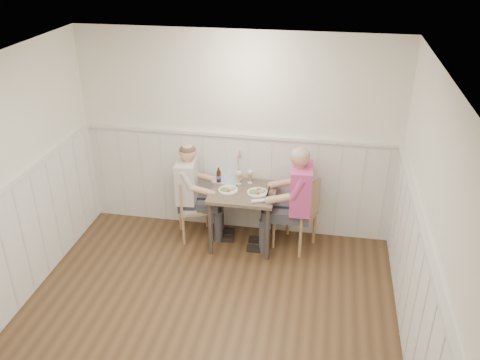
{
  "coord_description": "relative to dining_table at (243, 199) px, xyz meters",
  "views": [
    {
      "loc": [
        1.08,
        -3.53,
        3.66
      ],
      "look_at": [
        0.14,
        1.64,
        1.0
      ],
      "focal_mm": 38.0,
      "sensor_mm": 36.0,
      "label": 1
    }
  ],
  "objects": [
    {
      "name": "grass_vase",
      "position": [
        -0.12,
        0.28,
        0.31
      ],
      "size": [
        0.05,
        0.05,
        0.44
      ],
      "color": "silver",
      "rests_on": "dining_table"
    },
    {
      "name": "chair_right",
      "position": [
        0.69,
        0.04,
        -0.14
      ],
      "size": [
        0.58,
        0.58,
        0.93
      ],
      "color": "#A68358",
      "rests_on": "ground"
    },
    {
      "name": "ground_plane",
      "position": [
        -0.14,
        -1.84,
        -0.64
      ],
      "size": [
        4.5,
        4.5,
        0.0
      ],
      "primitive_type": "plane",
      "color": "#4A321D"
    },
    {
      "name": "chair_left",
      "position": [
        -0.69,
        0.05,
        -0.16
      ],
      "size": [
        0.54,
        0.54,
        0.88
      ],
      "color": "#A68358",
      "rests_on": "ground"
    },
    {
      "name": "room_shell",
      "position": [
        -0.14,
        -1.84,
        0.88
      ],
      "size": [
        4.04,
        4.54,
        2.6
      ],
      "color": "white",
      "rests_on": "ground"
    },
    {
      "name": "beer_bottle",
      "position": [
        -0.34,
        0.17,
        0.2
      ],
      "size": [
        0.06,
        0.06,
        0.21
      ],
      "color": "black",
      "rests_on": "dining_table"
    },
    {
      "name": "plate_man",
      "position": [
        0.17,
        -0.02,
        0.13
      ],
      "size": [
        0.25,
        0.25,
        0.06
      ],
      "color": "white",
      "rests_on": "dining_table"
    },
    {
      "name": "plate_diner",
      "position": [
        -0.19,
        -0.03,
        0.13
      ],
      "size": [
        0.24,
        0.24,
        0.06
      ],
      "color": "white",
      "rests_on": "dining_table"
    },
    {
      "name": "dining_table",
      "position": [
        0.0,
        0.0,
        0.0
      ],
      "size": [
        0.8,
        0.7,
        0.75
      ],
      "color": "brown",
      "rests_on": "ground"
    },
    {
      "name": "beer_glass_a",
      "position": [
        0.05,
        0.23,
        0.22
      ],
      "size": [
        0.07,
        0.07,
        0.17
      ],
      "color": "silver",
      "rests_on": "dining_table"
    },
    {
      "name": "wainscot",
      "position": [
        -0.14,
        -1.15,
        0.05
      ],
      "size": [
        4.0,
        4.49,
        1.34
      ],
      "color": "white",
      "rests_on": "ground"
    },
    {
      "name": "rolled_napkin",
      "position": [
        0.24,
        -0.24,
        0.13
      ],
      "size": [
        0.19,
        0.11,
        0.04
      ],
      "color": "white",
      "rests_on": "dining_table"
    },
    {
      "name": "beer_glass_b",
      "position": [
        -0.08,
        0.18,
        0.23
      ],
      "size": [
        0.07,
        0.07,
        0.17
      ],
      "color": "silver",
      "rests_on": "dining_table"
    },
    {
      "name": "gingham_mat",
      "position": [
        -0.25,
        0.25,
        0.11
      ],
      "size": [
        0.37,
        0.33,
        0.01
      ],
      "color": "#6879C5",
      "rests_on": "dining_table"
    },
    {
      "name": "man_in_pink",
      "position": [
        0.66,
        -0.03,
        -0.05
      ],
      "size": [
        0.66,
        0.46,
        1.41
      ],
      "color": "#3F3F47",
      "rests_on": "ground"
    },
    {
      "name": "diner_cream",
      "position": [
        -0.68,
        0.05,
        -0.09
      ],
      "size": [
        0.64,
        0.44,
        1.32
      ],
      "color": "#3F3F47",
      "rests_on": "ground"
    }
  ]
}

